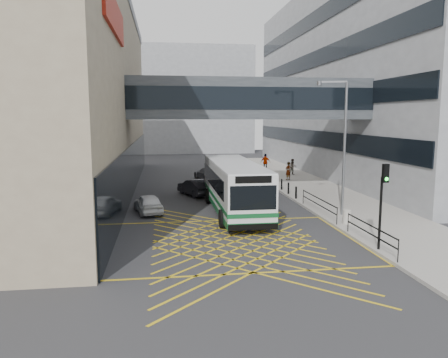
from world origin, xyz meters
name	(u,v)px	position (x,y,z in m)	size (l,w,h in m)	color
ground	(235,242)	(0.00, 0.00, 0.00)	(120.00, 120.00, 0.00)	#333335
building_right	(418,81)	(23.98, 24.00, 10.00)	(24.09, 44.00, 20.00)	gray
building_far	(170,101)	(-2.00, 60.00, 9.00)	(28.00, 16.00, 18.00)	gray
skybridge	(249,99)	(3.00, 12.00, 7.50)	(20.00, 4.10, 3.00)	#3C4146
pavement	(309,188)	(9.00, 15.00, 0.08)	(6.00, 54.00, 0.16)	#A19C93
box_junction	(235,241)	(0.00, 0.00, 0.00)	(12.00, 9.00, 0.01)	gold
bus	(234,186)	(1.03, 6.67, 1.76)	(3.01, 11.76, 3.29)	silver
car_white	(148,203)	(-4.50, 7.32, 0.63)	(1.62, 3.97, 1.26)	white
car_dark	(195,187)	(-1.05, 13.26, 0.65)	(1.61, 4.13, 1.29)	black
car_silver	(208,173)	(0.88, 21.66, 0.67)	(1.83, 4.34, 1.35)	gray
traffic_light	(383,194)	(6.27, -2.77, 2.74)	(0.30, 0.47, 3.97)	black
street_lamp	(342,140)	(7.30, 4.48, 4.81)	(1.83, 0.76, 8.16)	slate
litter_bin	(347,217)	(6.80, 2.17, 0.56)	(0.46, 0.46, 0.80)	#ADA89E
kerb_railings	(339,213)	(6.15, 1.78, 0.88)	(0.05, 12.54, 1.00)	black
bollards	(278,183)	(6.25, 15.00, 0.61)	(0.14, 10.14, 0.90)	black
pedestrian_a	(288,171)	(8.38, 19.47, 1.03)	(0.69, 0.49, 1.74)	gray
pedestrian_b	(293,167)	(9.95, 23.06, 0.99)	(0.81, 0.47, 1.65)	gray
pedestrian_c	(265,162)	(7.88, 26.72, 1.11)	(1.12, 0.54, 1.90)	gray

